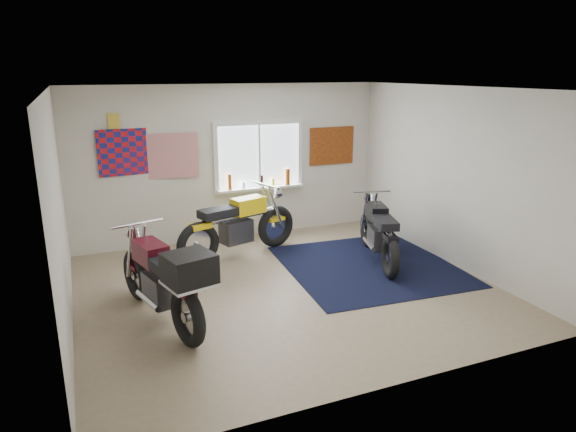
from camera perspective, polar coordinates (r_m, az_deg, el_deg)
name	(u,v)px	position (r m, az deg, el deg)	size (l,w,h in m)	color
ground	(286,288)	(7.19, -0.20, -8.05)	(5.50, 5.50, 0.00)	#9E896B
room_shell	(286,172)	(6.69, -0.21, 4.89)	(5.50, 5.50, 5.50)	white
navy_rug	(369,266)	(8.06, 8.99, -5.48)	(2.50, 2.60, 0.01)	black
window_assembly	(259,161)	(9.18, -3.22, 6.17)	(1.66, 0.17, 1.26)	white
oil_bottles	(265,180)	(9.21, -2.58, 4.05)	(1.17, 0.09, 0.30)	#934C15
flag_display	(114,121)	(8.61, -18.81, 9.96)	(1.60, 0.10, 1.17)	red
triumph_poster	(332,146)	(9.74, 4.88, 7.78)	(0.90, 0.03, 0.70)	#A54C14
yellow_triumph	(238,227)	(8.27, -5.54, -1.21)	(2.17, 0.88, 1.12)	black
black_chrome_bike	(378,234)	(8.16, 10.02, -1.94)	(0.81, 1.96, 1.03)	black
maroon_tourer	(164,280)	(6.15, -13.56, -6.94)	(0.96, 2.17, 1.11)	black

